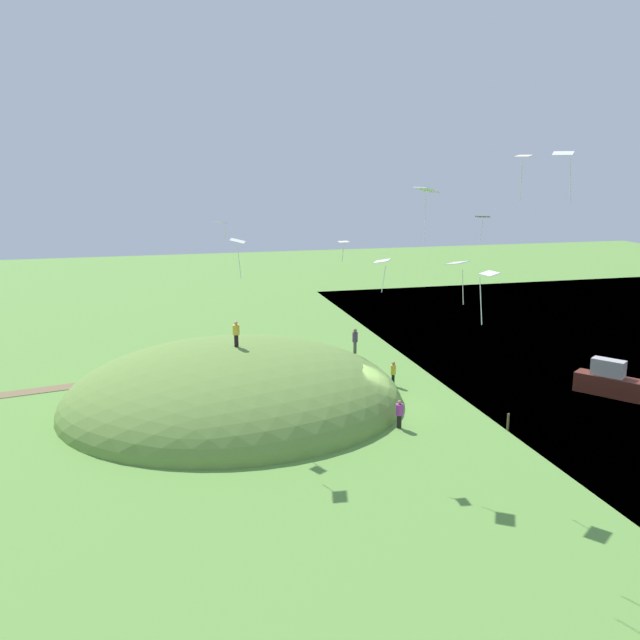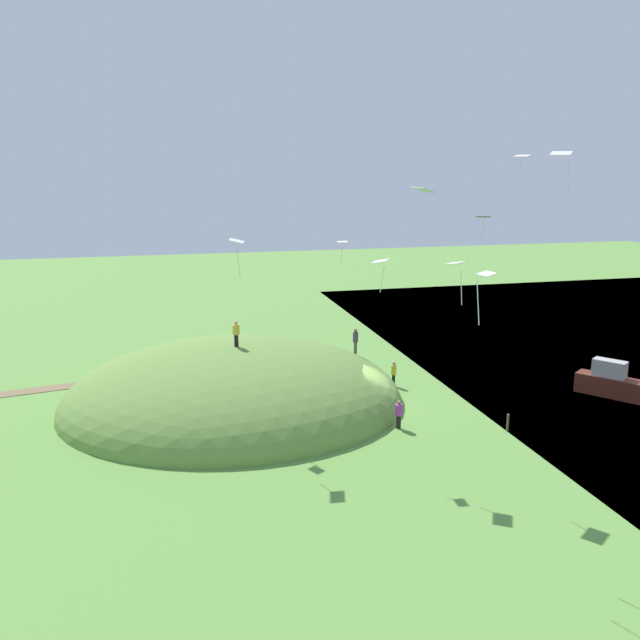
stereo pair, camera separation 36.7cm
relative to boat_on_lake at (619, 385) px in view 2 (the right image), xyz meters
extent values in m
plane|color=#60923F|center=(15.88, -2.12, -0.88)|extent=(160.00, 160.00, 0.00)
ellipsoid|color=olive|center=(24.86, -4.95, -0.88)|extent=(21.88, 19.57, 7.82)
cube|color=brown|center=(38.10, -10.64, -0.86)|extent=(17.89, 4.81, 0.04)
cube|color=#552319|center=(-0.09, 0.12, -0.23)|extent=(4.44, 5.45, 1.32)
cube|color=#A8A3A3|center=(0.42, -0.59, 0.99)|extent=(1.96, 2.22, 1.12)
cube|color=black|center=(24.66, -4.53, 3.42)|extent=(0.26, 0.17, 0.78)
cylinder|color=gold|center=(24.66, -4.53, 4.12)|extent=(0.50, 0.50, 0.62)
sphere|color=tan|center=(24.66, -4.53, 4.54)|extent=(0.23, 0.23, 0.23)
cube|color=#515643|center=(16.19, -6.70, 1.82)|extent=(0.21, 0.13, 0.85)
cylinder|color=#483A4F|center=(16.19, -6.70, 2.58)|extent=(0.40, 0.40, 0.67)
sphere|color=brown|center=(16.19, -6.70, 3.04)|extent=(0.25, 0.25, 0.25)
cube|color=black|center=(16.02, 1.62, -0.47)|extent=(0.29, 0.25, 0.82)
cylinder|color=purple|center=(16.02, 1.62, 0.26)|extent=(0.64, 0.64, 0.65)
sphere|color=#9C6C57|center=(16.02, 1.62, 0.71)|extent=(0.25, 0.25, 0.25)
cube|color=black|center=(13.66, -5.83, -0.46)|extent=(0.23, 0.20, 0.84)
cylinder|color=gold|center=(13.66, -5.83, 0.29)|extent=(0.50, 0.50, 0.66)
sphere|color=#A7745C|center=(13.66, -5.83, 0.75)|extent=(0.25, 0.25, 0.25)
cube|color=silver|center=(25.07, 0.54, 10.21)|extent=(1.01, 1.27, 0.21)
cylinder|color=silver|center=(25.00, 0.49, 9.05)|extent=(0.16, 0.26, 1.73)
cube|color=white|center=(18.42, 4.83, 9.48)|extent=(1.18, 1.31, 0.16)
cylinder|color=white|center=(18.30, 4.77, 8.54)|extent=(0.23, 0.06, 1.33)
cube|color=white|center=(12.66, 10.90, 14.64)|extent=(1.00, 0.97, 0.19)
cylinder|color=white|center=(12.40, 11.17, 13.53)|extent=(0.24, 0.10, 1.80)
cube|color=white|center=(16.44, 12.17, 9.90)|extent=(0.63, 0.82, 0.14)
cylinder|color=white|center=(16.62, 11.92, 8.73)|extent=(0.09, 0.32, 1.94)
cube|color=white|center=(18.52, 10.34, 13.17)|extent=(0.81, 1.07, 0.23)
cylinder|color=white|center=(18.64, 10.59, 12.02)|extent=(0.05, 0.08, 1.82)
cube|color=silver|center=(15.35, 6.88, 9.57)|extent=(1.37, 1.31, 0.15)
cylinder|color=silver|center=(15.10, 7.16, 8.41)|extent=(0.23, 0.15, 1.75)
cube|color=silver|center=(19.72, 2.40, 10.22)|extent=(0.56, 0.77, 0.04)
cylinder|color=silver|center=(19.79, 2.52, 9.61)|extent=(0.16, 0.16, 0.83)
cube|color=white|center=(12.75, 7.95, 14.57)|extent=(0.83, 0.89, 0.11)
cylinder|color=white|center=(12.92, 8.14, 13.47)|extent=(0.15, 0.17, 1.83)
cube|color=white|center=(8.70, -3.47, 10.92)|extent=(1.14, 1.06, 0.16)
cylinder|color=white|center=(8.62, -3.68, 9.99)|extent=(0.07, 0.22, 1.38)
cube|color=white|center=(25.56, -3.00, 10.92)|extent=(0.89, 1.00, 0.13)
cylinder|color=white|center=(25.29, -3.13, 10.30)|extent=(0.12, 0.15, 0.83)
cylinder|color=brown|center=(10.02, 3.49, -0.37)|extent=(0.14, 0.14, 1.02)
camera|label=1|loc=(29.73, 36.76, 14.17)|focal=38.21mm
camera|label=2|loc=(29.37, 36.85, 14.17)|focal=38.21mm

